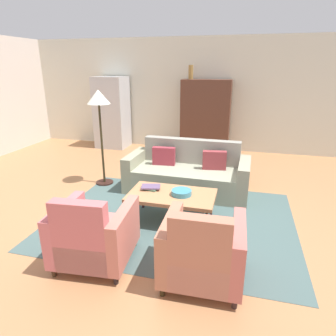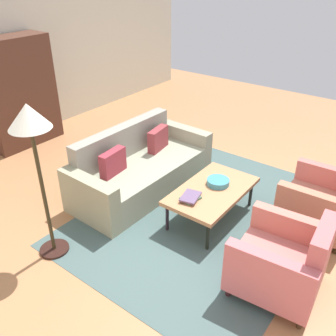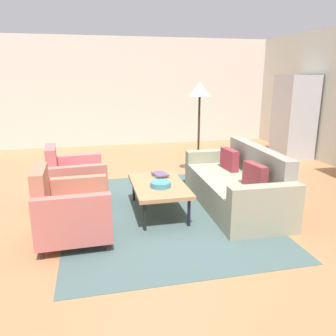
# 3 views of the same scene
# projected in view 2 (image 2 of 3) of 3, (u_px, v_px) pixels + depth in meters

# --- Properties ---
(ground_plane) EXTENTS (11.41, 11.41, 0.00)m
(ground_plane) POSITION_uv_depth(u_px,v_px,m) (205.00, 224.00, 4.55)
(ground_plane) COLOR #AE774C
(area_rug) EXTENTS (3.40, 2.60, 0.01)m
(area_rug) POSITION_uv_depth(u_px,v_px,m) (207.00, 215.00, 4.70)
(area_rug) COLOR #465E5C
(area_rug) RESTS_ON ground
(couch) EXTENTS (2.12, 0.95, 0.86)m
(couch) POSITION_uv_depth(u_px,v_px,m) (138.00, 169.00, 5.16)
(couch) COLOR gray
(couch) RESTS_ON ground
(coffee_table) EXTENTS (1.20, 0.70, 0.42)m
(coffee_table) POSITION_uv_depth(u_px,v_px,m) (212.00, 192.00, 4.49)
(coffee_table) COLOR black
(coffee_table) RESTS_ON ground
(armchair_left) EXTENTS (0.87, 0.87, 0.88)m
(armchair_left) POSITION_uv_depth(u_px,v_px,m) (285.00, 263.00, 3.48)
(armchair_left) COLOR #381B1D
(armchair_left) RESTS_ON ground
(armchair_right) EXTENTS (0.82, 0.82, 0.88)m
(armchair_right) POSITION_uv_depth(u_px,v_px,m) (324.00, 205.00, 4.31)
(armchair_right) COLOR #37271E
(armchair_right) RESTS_ON ground
(fruit_bowl) EXTENTS (0.28, 0.28, 0.07)m
(fruit_bowl) POSITION_uv_depth(u_px,v_px,m) (218.00, 182.00, 4.55)
(fruit_bowl) COLOR teal
(fruit_bowl) RESTS_ON coffee_table
(book_stack) EXTENTS (0.30, 0.24, 0.05)m
(book_stack) POSITION_uv_depth(u_px,v_px,m) (190.00, 197.00, 4.27)
(book_stack) COLOR #486B55
(book_stack) RESTS_ON coffee_table
(cabinet) EXTENTS (1.20, 0.51, 1.80)m
(cabinet) POSITION_uv_depth(u_px,v_px,m) (18.00, 93.00, 6.15)
(cabinet) COLOR #512F23
(cabinet) RESTS_ON ground
(floor_lamp) EXTENTS (0.40, 0.40, 1.72)m
(floor_lamp) POSITION_uv_depth(u_px,v_px,m) (31.00, 132.00, 3.43)
(floor_lamp) COLOR black
(floor_lamp) RESTS_ON ground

